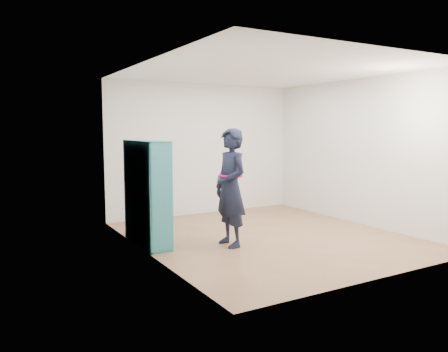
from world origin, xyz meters
TOP-DOWN VIEW (x-y plane):
  - floor at (0.00, 0.00)m, footprint 4.50×4.50m
  - ceiling at (0.00, 0.00)m, footprint 4.50×4.50m
  - wall_left at (-2.00, 0.00)m, footprint 0.02×4.50m
  - wall_right at (2.00, 0.00)m, footprint 0.02×4.50m
  - wall_back at (0.00, 2.25)m, footprint 4.00×0.02m
  - wall_front at (0.00, -2.25)m, footprint 4.00×0.02m
  - bookshelf at (-1.85, 0.52)m, footprint 0.34×1.16m
  - person at (-0.80, -0.16)m, footprint 0.43×0.64m
  - smartphone at (-0.95, -0.08)m, footprint 0.02×0.10m

SIDE VIEW (x-z plane):
  - floor at x=0.00m, z-range 0.00..0.00m
  - bookshelf at x=-1.85m, z-range -0.02..1.52m
  - person at x=-0.80m, z-range 0.00..1.73m
  - smartphone at x=-0.95m, z-range 0.91..1.04m
  - wall_left at x=-2.00m, z-range 0.00..2.60m
  - wall_right at x=2.00m, z-range 0.00..2.60m
  - wall_back at x=0.00m, z-range 0.00..2.60m
  - wall_front at x=0.00m, z-range 0.00..2.60m
  - ceiling at x=0.00m, z-range 2.60..2.60m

